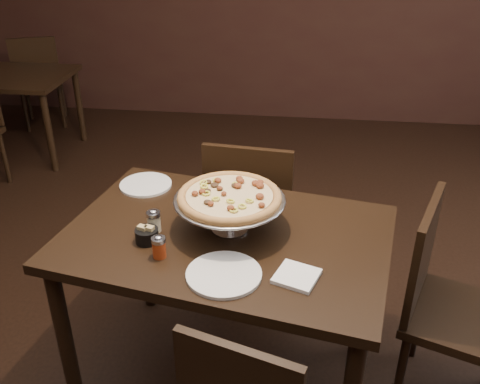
# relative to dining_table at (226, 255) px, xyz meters

# --- Properties ---
(room) EXTENTS (6.04, 7.04, 2.84)m
(room) POSITION_rel_dining_table_xyz_m (0.05, -0.04, 0.71)
(room) COLOR black
(room) RESTS_ON ground
(dining_table) EXTENTS (1.41, 1.07, 0.80)m
(dining_table) POSITION_rel_dining_table_xyz_m (0.00, 0.00, 0.00)
(dining_table) COLOR black
(dining_table) RESTS_ON ground
(background_table) EXTENTS (1.11, 0.74, 0.70)m
(background_table) POSITION_rel_dining_table_xyz_m (-2.21, 2.29, -0.09)
(background_table) COLOR black
(background_table) RESTS_ON ground
(pizza_stand) EXTENTS (0.44, 0.44, 0.18)m
(pizza_stand) POSITION_rel_dining_table_xyz_m (0.01, 0.03, 0.25)
(pizza_stand) COLOR #B3B2BA
(pizza_stand) RESTS_ON dining_table
(parmesan_shaker) EXTENTS (0.06, 0.06, 0.10)m
(parmesan_shaker) POSITION_rel_dining_table_xyz_m (-0.29, -0.02, 0.15)
(parmesan_shaker) COLOR beige
(parmesan_shaker) RESTS_ON dining_table
(pepper_flake_shaker) EXTENTS (0.05, 0.05, 0.09)m
(pepper_flake_shaker) POSITION_rel_dining_table_xyz_m (-0.22, -0.19, 0.15)
(pepper_flake_shaker) COLOR maroon
(pepper_flake_shaker) RESTS_ON dining_table
(packet_caddy) EXTENTS (0.09, 0.09, 0.07)m
(packet_caddy) POSITION_rel_dining_table_xyz_m (-0.29, -0.09, 0.13)
(packet_caddy) COLOR black
(packet_caddy) RESTS_ON dining_table
(napkin_stack) EXTENTS (0.18, 0.18, 0.02)m
(napkin_stack) POSITION_rel_dining_table_xyz_m (0.29, -0.25, 0.11)
(napkin_stack) COLOR white
(napkin_stack) RESTS_ON dining_table
(plate_left) EXTENTS (0.24, 0.24, 0.01)m
(plate_left) POSITION_rel_dining_table_xyz_m (-0.43, 0.35, 0.11)
(plate_left) COLOR white
(plate_left) RESTS_ON dining_table
(plate_near) EXTENTS (0.27, 0.27, 0.01)m
(plate_near) POSITION_rel_dining_table_xyz_m (0.03, -0.27, 0.11)
(plate_near) COLOR white
(plate_near) RESTS_ON dining_table
(serving_spatula) EXTENTS (0.15, 0.15, 0.02)m
(serving_spatula) POSITION_rel_dining_table_xyz_m (0.12, -0.01, 0.25)
(serving_spatula) COLOR #B3B2BA
(serving_spatula) RESTS_ON pizza_stand
(chair_far) EXTENTS (0.48, 0.48, 0.94)m
(chair_far) POSITION_rel_dining_table_xyz_m (0.04, 0.63, -0.18)
(chair_far) COLOR black
(chair_far) RESTS_ON ground
(chair_side) EXTENTS (0.56, 0.56, 0.93)m
(chair_side) POSITION_rel_dining_table_xyz_m (0.91, 0.04, -0.18)
(chair_side) COLOR black
(chair_side) RESTS_ON ground
(bg_chair_far) EXTENTS (0.53, 0.53, 0.88)m
(bg_chair_far) POSITION_rel_dining_table_xyz_m (-2.21, 2.91, -0.21)
(bg_chair_far) COLOR black
(bg_chair_far) RESTS_ON ground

